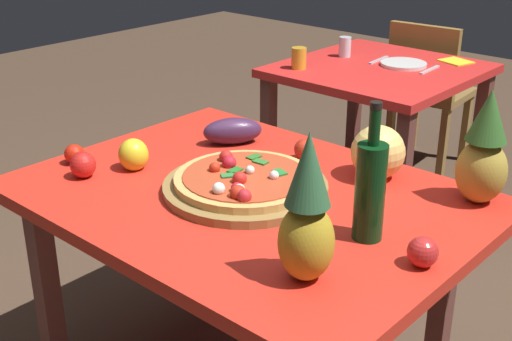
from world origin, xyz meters
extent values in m
cube|color=brown|center=(-0.43, -0.43, 0.35)|extent=(0.06, 0.06, 0.71)
cube|color=brown|center=(-0.43, 0.43, 0.35)|extent=(0.06, 0.06, 0.71)
cube|color=brown|center=(0.43, 0.43, 0.35)|extent=(0.06, 0.06, 0.71)
cube|color=red|center=(0.00, 0.00, 0.73)|extent=(1.29, 0.96, 0.04)
cube|color=brown|center=(-0.86, 1.09, 0.35)|extent=(0.06, 0.06, 0.71)
cube|color=brown|center=(-0.11, 1.09, 0.35)|extent=(0.06, 0.06, 0.71)
cube|color=brown|center=(-0.86, 1.84, 0.35)|extent=(0.06, 0.06, 0.71)
cube|color=brown|center=(-0.11, 1.84, 0.35)|extent=(0.06, 0.06, 0.71)
cube|color=red|center=(-0.49, 1.47, 0.73)|extent=(0.85, 0.89, 0.04)
cube|color=olive|center=(-0.43, 2.39, 0.21)|extent=(0.04, 0.04, 0.41)
cube|color=olive|center=(-0.76, 2.36, 0.21)|extent=(0.04, 0.04, 0.41)
cube|color=olive|center=(-0.40, 2.06, 0.21)|extent=(0.04, 0.04, 0.41)
cube|color=olive|center=(-0.73, 2.03, 0.21)|extent=(0.04, 0.04, 0.41)
cube|color=olive|center=(-0.58, 2.21, 0.43)|extent=(0.43, 0.43, 0.04)
cube|color=olive|center=(-0.56, 2.03, 0.65)|extent=(0.40, 0.07, 0.40)
cylinder|color=olive|center=(-0.01, 0.00, 0.76)|extent=(0.48, 0.48, 0.02)
cylinder|color=#DBA356|center=(-0.01, 0.00, 0.78)|extent=(0.41, 0.41, 0.02)
cylinder|color=#BB4425|center=(-0.01, 0.00, 0.79)|extent=(0.36, 0.36, 0.00)
sphere|color=red|center=(-0.13, 0.04, 0.81)|extent=(0.04, 0.04, 0.04)
sphere|color=red|center=(0.05, -0.10, 0.81)|extent=(0.03, 0.03, 0.03)
sphere|color=red|center=(0.10, -0.12, 0.81)|extent=(0.04, 0.04, 0.04)
sphere|color=red|center=(-0.09, 0.02, 0.81)|extent=(0.04, 0.04, 0.04)
sphere|color=red|center=(0.07, -0.12, 0.81)|extent=(0.04, 0.04, 0.04)
sphere|color=red|center=(0.01, -0.05, 0.81)|extent=(0.04, 0.04, 0.04)
sphere|color=red|center=(-0.10, -0.04, 0.80)|extent=(0.03, 0.03, 0.03)
cube|color=#2F7428|center=(-0.08, 0.11, 0.80)|extent=(0.03, 0.05, 0.00)
cube|color=#307F39|center=(-0.04, -0.04, 0.80)|extent=(0.05, 0.05, 0.00)
cube|color=#317A2F|center=(-0.04, 0.10, 0.80)|extent=(0.05, 0.03, 0.00)
cube|color=#237E33|center=(0.05, 0.08, 0.80)|extent=(0.05, 0.04, 0.00)
cube|color=#217324|center=(-0.05, 0.00, 0.80)|extent=(0.03, 0.05, 0.00)
sphere|color=white|center=(0.01, -0.13, 0.81)|extent=(0.04, 0.04, 0.04)
sphere|color=white|center=(0.06, 0.04, 0.80)|extent=(0.03, 0.03, 0.03)
sphere|color=white|center=(0.06, -0.10, 0.81)|extent=(0.03, 0.03, 0.03)
sphere|color=silver|center=(-0.01, 0.02, 0.80)|extent=(0.03, 0.03, 0.03)
cylinder|color=#0B3313|center=(0.40, 0.00, 0.87)|extent=(0.08, 0.08, 0.25)
cylinder|color=#0B3313|center=(0.40, 0.00, 1.04)|extent=(0.03, 0.03, 0.09)
cylinder|color=black|center=(0.40, 0.00, 1.09)|extent=(0.03, 0.03, 0.02)
ellipsoid|color=#B39524|center=(0.40, -0.25, 0.84)|extent=(0.13, 0.13, 0.18)
cone|color=#2E5E38|center=(0.40, -0.25, 1.01)|extent=(0.10, 0.10, 0.17)
ellipsoid|color=#AE8F34|center=(0.52, 0.38, 0.84)|extent=(0.14, 0.14, 0.18)
cone|color=#306024|center=(0.52, 0.38, 1.00)|extent=(0.11, 0.11, 0.15)
sphere|color=#EFCD6B|center=(0.22, 0.34, 0.83)|extent=(0.16, 0.16, 0.16)
ellipsoid|color=yellow|center=(-0.38, -0.11, 0.79)|extent=(0.09, 0.09, 0.10)
ellipsoid|color=#422646|center=(-0.30, 0.25, 0.79)|extent=(0.19, 0.21, 0.09)
sphere|color=red|center=(0.57, -0.03, 0.78)|extent=(0.07, 0.07, 0.07)
sphere|color=red|center=(-0.55, -0.21, 0.78)|extent=(0.06, 0.06, 0.06)
sphere|color=red|center=(-0.44, -0.25, 0.78)|extent=(0.08, 0.08, 0.08)
sphere|color=red|center=(-0.03, 0.30, 0.78)|extent=(0.07, 0.07, 0.07)
cylinder|color=gold|center=(-0.75, 1.18, 0.80)|extent=(0.07, 0.07, 0.10)
cylinder|color=silver|center=(-0.73, 1.52, 0.80)|extent=(0.06, 0.06, 0.10)
cylinder|color=white|center=(-0.41, 1.56, 0.75)|extent=(0.22, 0.22, 0.02)
cube|color=silver|center=(-0.55, 1.56, 0.75)|extent=(0.03, 0.18, 0.01)
cube|color=silver|center=(-0.27, 1.56, 0.75)|extent=(0.02, 0.18, 0.01)
cube|color=yellow|center=(-0.26, 1.79, 0.75)|extent=(0.17, 0.15, 0.01)
camera|label=1|loc=(1.20, -1.31, 1.58)|focal=47.95mm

